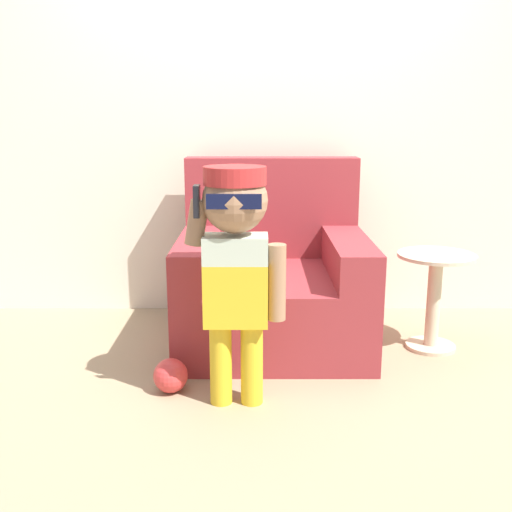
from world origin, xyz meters
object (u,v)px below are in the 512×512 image
at_px(armchair, 272,282).
at_px(toy_ball, 170,376).
at_px(person_child, 235,250).
at_px(side_table, 433,292).

xyz_separation_m(armchair, toy_ball, (-0.48, -0.68, -0.25)).
relative_size(armchair, person_child, 0.98).
distance_m(armchair, side_table, 0.87).
bearing_deg(armchair, person_child, -102.74).
xyz_separation_m(person_child, side_table, (1.04, 0.63, -0.38)).
xyz_separation_m(side_table, toy_ball, (-1.34, -0.53, -0.24)).
distance_m(armchair, person_child, 0.88).
distance_m(side_table, toy_ball, 1.46).
height_order(armchair, toy_ball, armchair).
bearing_deg(side_table, armchair, 170.21).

